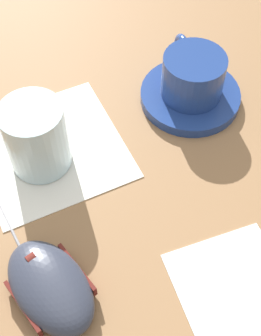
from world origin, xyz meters
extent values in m
plane|color=olive|center=(0.00, 0.00, 0.00)|extent=(3.00, 3.00, 0.00)
cylinder|color=navy|center=(-0.10, -0.07, 0.01)|extent=(0.13, 0.13, 0.01)
cylinder|color=navy|center=(-0.10, -0.07, 0.04)|extent=(0.08, 0.08, 0.06)
torus|color=navy|center=(-0.10, -0.11, 0.04)|extent=(0.01, 0.04, 0.04)
ellipsoid|color=#2D3342|center=(0.12, 0.13, 0.02)|extent=(0.10, 0.13, 0.03)
cylinder|color=#591E19|center=(0.13, 0.11, 0.03)|extent=(0.01, 0.01, 0.01)
cube|color=#591E19|center=(0.15, 0.15, 0.01)|extent=(0.03, 0.06, 0.02)
cube|color=#591E19|center=(0.09, 0.12, 0.01)|extent=(0.03, 0.06, 0.02)
cylinder|color=gray|center=(0.14, 0.06, 0.00)|extent=(0.01, 0.04, 0.00)
cylinder|color=gray|center=(0.15, 0.02, 0.00)|extent=(0.01, 0.04, 0.00)
sphere|color=gray|center=(0.14, 0.08, 0.00)|extent=(0.00, 0.00, 0.00)
sphere|color=gray|center=(0.15, 0.04, 0.00)|extent=(0.00, 0.00, 0.00)
cube|color=silver|center=(0.09, -0.04, 0.00)|extent=(0.19, 0.19, 0.00)
cylinder|color=silver|center=(0.10, -0.03, 0.05)|extent=(0.07, 0.07, 0.09)
cube|color=white|center=(-0.06, 0.18, 0.00)|extent=(0.12, 0.12, 0.00)
camera|label=1|loc=(0.09, 0.31, 0.45)|focal=50.00mm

